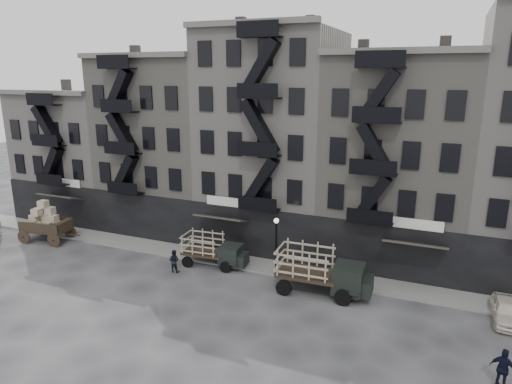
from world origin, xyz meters
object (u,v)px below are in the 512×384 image
at_px(stake_truck_east, 321,268).
at_px(car_east, 507,311).
at_px(pedestrian_mid, 174,261).
at_px(wagon, 44,218).
at_px(policeman, 503,369).
at_px(stake_truck_west, 213,248).

relative_size(stake_truck_east, car_east, 1.64).
bearing_deg(pedestrian_mid, stake_truck_east, -178.57).
bearing_deg(stake_truck_east, pedestrian_mid, -177.23).
height_order(wagon, policeman, wagon).
xyz_separation_m(stake_truck_west, car_east, (19.27, -0.42, -0.74)).
xyz_separation_m(stake_truck_east, car_east, (10.80, 0.76, -1.10)).
relative_size(car_east, policeman, 1.89).
height_order(stake_truck_west, car_east, stake_truck_west).
bearing_deg(pedestrian_mid, policeman, 162.96).
xyz_separation_m(car_east, policeman, (-0.79, -6.61, 0.35)).
xyz_separation_m(car_east, pedestrian_mid, (-21.32, -1.68, 0.20)).
height_order(stake_truck_east, car_east, stake_truck_east).
relative_size(stake_truck_east, policeman, 3.11).
bearing_deg(car_east, pedestrian_mid, -177.09).
bearing_deg(policeman, pedestrian_mid, 4.83).
distance_m(stake_truck_west, car_east, 19.29).
height_order(car_east, pedestrian_mid, pedestrian_mid).
bearing_deg(car_east, wagon, 179.30).
relative_size(wagon, policeman, 2.20).
distance_m(stake_truck_west, policeman, 19.78).
distance_m(wagon, policeman, 34.52).
xyz_separation_m(stake_truck_west, stake_truck_east, (8.47, -1.19, 0.36)).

